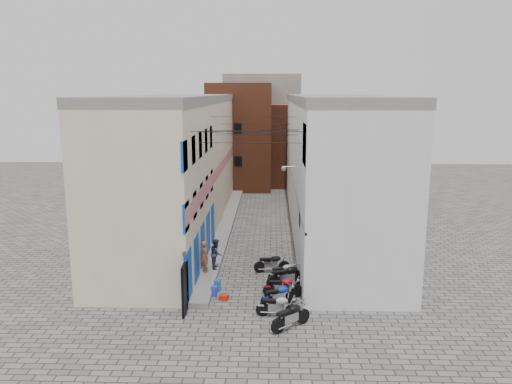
# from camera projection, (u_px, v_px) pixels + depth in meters

# --- Properties ---
(ground) EXTENTS (90.00, 90.00, 0.00)m
(ground) POSITION_uv_depth(u_px,v_px,m) (245.00, 310.00, 21.50)
(ground) COLOR #5B5755
(ground) RESTS_ON ground
(plinth) EXTENTS (0.90, 26.00, 0.25)m
(plinth) POSITION_uv_depth(u_px,v_px,m) (226.00, 226.00, 34.28)
(plinth) COLOR slate
(plinth) RESTS_ON ground
(building_left) EXTENTS (5.10, 27.00, 9.00)m
(building_left) POSITION_uv_depth(u_px,v_px,m) (181.00, 163.00, 33.46)
(building_left) COLOR beige
(building_left) RESTS_ON ground
(building_right) EXTENTS (5.94, 26.00, 9.00)m
(building_right) POSITION_uv_depth(u_px,v_px,m) (330.00, 164.00, 33.18)
(building_right) COLOR silver
(building_right) RESTS_ON ground
(building_far_brick_left) EXTENTS (6.00, 6.00, 10.00)m
(building_far_brick_left) POSITION_uv_depth(u_px,v_px,m) (240.00, 136.00, 48.01)
(building_far_brick_left) COLOR brown
(building_far_brick_left) RESTS_ON ground
(building_far_brick_right) EXTENTS (5.00, 6.00, 8.00)m
(building_far_brick_right) POSITION_uv_depth(u_px,v_px,m) (291.00, 145.00, 50.00)
(building_far_brick_right) COLOR brown
(building_far_brick_right) RESTS_ON ground
(building_far_concrete) EXTENTS (8.00, 5.00, 11.00)m
(building_far_concrete) POSITION_uv_depth(u_px,v_px,m) (262.00, 127.00, 53.72)
(building_far_concrete) COLOR slate
(building_far_concrete) RESTS_ON ground
(far_shopfront) EXTENTS (2.00, 0.30, 2.40)m
(far_shopfront) POSITION_uv_depth(u_px,v_px,m) (260.00, 180.00, 45.95)
(far_shopfront) COLOR black
(far_shopfront) RESTS_ON ground
(overhead_wires) EXTENTS (5.80, 13.02, 1.32)m
(overhead_wires) POSITION_uv_depth(u_px,v_px,m) (252.00, 130.00, 27.58)
(overhead_wires) COLOR black
(overhead_wires) RESTS_ON ground
(motorcycle_a) EXTENTS (1.91, 1.76, 1.15)m
(motorcycle_a) POSITION_uv_depth(u_px,v_px,m) (291.00, 315.00, 19.70)
(motorcycle_a) COLOR black
(motorcycle_a) RESTS_ON ground
(motorcycle_b) EXTENTS (1.85, 0.72, 1.04)m
(motorcycle_b) POSITION_uv_depth(u_px,v_px,m) (277.00, 305.00, 20.74)
(motorcycle_b) COLOR #A9AAAE
(motorcycle_b) RESTS_ON ground
(motorcycle_c) EXTENTS (1.81, 1.19, 1.00)m
(motorcycle_c) POSITION_uv_depth(u_px,v_px,m) (279.00, 294.00, 21.88)
(motorcycle_c) COLOR #0B30B0
(motorcycle_c) RESTS_ON ground
(motorcycle_d) EXTENTS (1.84, 0.60, 1.06)m
(motorcycle_d) POSITION_uv_depth(u_px,v_px,m) (283.00, 286.00, 22.78)
(motorcycle_d) COLOR maroon
(motorcycle_d) RESTS_ON ground
(motorcycle_e) EXTENTS (2.25, 1.49, 1.25)m
(motorcycle_e) POSITION_uv_depth(u_px,v_px,m) (287.00, 275.00, 23.83)
(motorcycle_e) COLOR black
(motorcycle_e) RESTS_ON ground
(motorcycle_f) EXTENTS (1.80, 1.24, 1.00)m
(motorcycle_f) POSITION_uv_depth(u_px,v_px,m) (284.00, 271.00, 24.66)
(motorcycle_f) COLOR #AAABAF
(motorcycle_f) RESTS_ON ground
(motorcycle_g) EXTENTS (1.93, 0.80, 1.09)m
(motorcycle_g) POSITION_uv_depth(u_px,v_px,m) (272.00, 262.00, 25.85)
(motorcycle_g) COLOR black
(motorcycle_g) RESTS_ON ground
(person_a) EXTENTS (0.62, 0.71, 1.63)m
(person_a) POSITION_uv_depth(u_px,v_px,m) (205.00, 257.00, 25.12)
(person_a) COLOR #965636
(person_a) RESTS_ON plinth
(person_b) EXTENTS (0.63, 0.79, 1.55)m
(person_b) POSITION_uv_depth(u_px,v_px,m) (216.00, 254.00, 25.74)
(person_b) COLOR #32324B
(person_b) RESTS_ON plinth
(water_jug_near) EXTENTS (0.34, 0.34, 0.46)m
(water_jug_near) POSITION_uv_depth(u_px,v_px,m) (214.00, 291.00, 22.92)
(water_jug_near) COLOR blue
(water_jug_near) RESTS_ON ground
(water_jug_far) EXTENTS (0.41, 0.41, 0.53)m
(water_jug_far) POSITION_uv_depth(u_px,v_px,m) (217.00, 286.00, 23.48)
(water_jug_far) COLOR #2060A4
(water_jug_far) RESTS_ON ground
(red_crate) EXTENTS (0.47, 0.41, 0.25)m
(red_crate) POSITION_uv_depth(u_px,v_px,m) (224.00, 297.00, 22.48)
(red_crate) COLOR red
(red_crate) RESTS_ON ground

